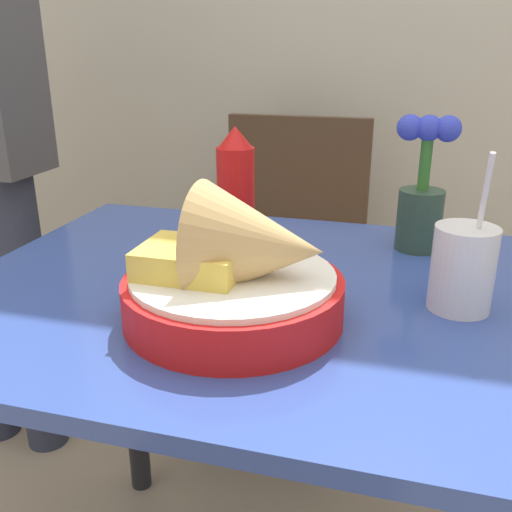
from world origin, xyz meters
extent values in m
cube|color=#334C9E|center=(0.00, 0.00, 0.71)|extent=(0.93, 0.71, 0.02)
cylinder|color=black|center=(-0.40, 0.29, 0.35)|extent=(0.05, 0.05, 0.70)
cylinder|color=black|center=(0.40, 0.29, 0.35)|extent=(0.05, 0.05, 0.70)
cylinder|color=#473323|center=(-0.30, 0.45, 0.22)|extent=(0.03, 0.03, 0.44)
cylinder|color=#473323|center=(0.06, 0.45, 0.22)|extent=(0.03, 0.03, 0.44)
cylinder|color=#473323|center=(-0.30, 0.81, 0.22)|extent=(0.03, 0.03, 0.44)
cylinder|color=#473323|center=(0.06, 0.81, 0.22)|extent=(0.03, 0.03, 0.44)
cube|color=#473323|center=(-0.12, 0.63, 0.45)|extent=(0.40, 0.40, 0.02)
cube|color=#473323|center=(-0.12, 0.81, 0.67)|extent=(0.40, 0.03, 0.41)
cylinder|color=red|center=(-0.02, -0.11, 0.75)|extent=(0.28, 0.28, 0.06)
cylinder|color=white|center=(-0.02, -0.11, 0.78)|extent=(0.26, 0.26, 0.01)
cone|color=tan|center=(0.02, -0.11, 0.83)|extent=(0.16, 0.16, 0.16)
cube|color=#E5C14C|center=(-0.07, -0.13, 0.80)|extent=(0.13, 0.10, 0.04)
cylinder|color=red|center=(-0.09, 0.15, 0.81)|extent=(0.06, 0.06, 0.18)
cone|color=red|center=(-0.09, 0.15, 0.92)|extent=(0.06, 0.06, 0.04)
cylinder|color=silver|center=(0.27, 0.00, 0.78)|extent=(0.08, 0.08, 0.12)
cylinder|color=black|center=(0.27, 0.00, 0.77)|extent=(0.08, 0.08, 0.09)
cylinder|color=white|center=(0.28, 0.00, 0.83)|extent=(0.01, 0.08, 0.22)
cylinder|color=#2D4738|center=(0.21, 0.23, 0.78)|extent=(0.08, 0.08, 0.11)
cylinder|color=#33722D|center=(0.21, 0.23, 0.88)|extent=(0.02, 0.02, 0.09)
sphere|color=blue|center=(0.21, 0.23, 0.93)|extent=(0.04, 0.04, 0.04)
sphere|color=blue|center=(0.18, 0.23, 0.93)|extent=(0.04, 0.04, 0.04)
sphere|color=blue|center=(0.24, 0.23, 0.93)|extent=(0.04, 0.04, 0.04)
cylinder|color=#2D3347|center=(-0.74, 0.38, 0.39)|extent=(0.11, 0.11, 0.77)
camera|label=1|loc=(0.19, -0.75, 1.06)|focal=40.00mm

